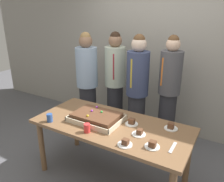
# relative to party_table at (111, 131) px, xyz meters

# --- Properties ---
(ground_plane) EXTENTS (12.00, 12.00, 0.00)m
(ground_plane) POSITION_rel_party_table_xyz_m (0.00, 0.00, -0.67)
(ground_plane) COLOR #5B5B60
(interior_back_panel) EXTENTS (8.00, 0.12, 3.00)m
(interior_back_panel) POSITION_rel_party_table_xyz_m (0.00, 1.60, 0.83)
(interior_back_panel) COLOR #9E998E
(interior_back_panel) RESTS_ON ground_plane
(party_table) EXTENTS (1.85, 0.85, 0.76)m
(party_table) POSITION_rel_party_table_xyz_m (0.00, 0.00, 0.00)
(party_table) COLOR brown
(party_table) RESTS_ON ground_plane
(sheet_cake) EXTENTS (0.61, 0.44, 0.12)m
(sheet_cake) POSITION_rel_party_table_xyz_m (-0.20, -0.02, 0.13)
(sheet_cake) COLOR beige
(sheet_cake) RESTS_ON party_table
(plated_slice_near_left) EXTENTS (0.15, 0.15, 0.07)m
(plated_slice_near_left) POSITION_rel_party_table_xyz_m (0.38, -0.06, 0.11)
(plated_slice_near_left) COLOR white
(plated_slice_near_left) RESTS_ON party_table
(plated_slice_near_right) EXTENTS (0.15, 0.15, 0.07)m
(plated_slice_near_right) POSITION_rel_party_table_xyz_m (0.34, -0.31, 0.11)
(plated_slice_near_right) COLOR white
(plated_slice_near_right) RESTS_ON party_table
(plated_slice_far_left) EXTENTS (0.15, 0.15, 0.07)m
(plated_slice_far_left) POSITION_rel_party_table_xyz_m (0.21, 0.11, 0.11)
(plated_slice_far_left) COLOR white
(plated_slice_far_left) RESTS_ON party_table
(plated_slice_far_right) EXTENTS (0.15, 0.15, 0.07)m
(plated_slice_far_right) POSITION_rel_party_table_xyz_m (0.64, 0.24, 0.11)
(plated_slice_far_right) COLOR white
(plated_slice_far_right) RESTS_ON party_table
(plated_slice_center_front) EXTENTS (0.15, 0.15, 0.07)m
(plated_slice_center_front) POSITION_rel_party_table_xyz_m (0.58, -0.21, 0.11)
(plated_slice_center_front) COLOR white
(plated_slice_center_front) RESTS_ON party_table
(drink_cup_nearest) EXTENTS (0.07, 0.07, 0.10)m
(drink_cup_nearest) POSITION_rel_party_table_xyz_m (-0.67, -0.32, 0.14)
(drink_cup_nearest) COLOR #2D5199
(drink_cup_nearest) RESTS_ON party_table
(drink_cup_middle) EXTENTS (0.07, 0.07, 0.10)m
(drink_cup_middle) POSITION_rel_party_table_xyz_m (-0.13, -0.30, 0.14)
(drink_cup_middle) COLOR red
(drink_cup_middle) RESTS_ON party_table
(cake_server_utensil) EXTENTS (0.03, 0.20, 0.01)m
(cake_server_utensil) POSITION_rel_party_table_xyz_m (0.76, -0.12, 0.09)
(cake_server_utensil) COLOR silver
(cake_server_utensil) RESTS_ON party_table
(person_serving_front) EXTENTS (0.31, 0.31, 1.72)m
(person_serving_front) POSITION_rel_party_table_xyz_m (0.37, 1.01, 0.23)
(person_serving_front) COLOR #28282D
(person_serving_front) RESTS_ON ground_plane
(person_green_shirt_behind) EXTENTS (0.33, 0.33, 1.72)m
(person_green_shirt_behind) POSITION_rel_party_table_xyz_m (-0.07, 0.88, 0.23)
(person_green_shirt_behind) COLOR #28282D
(person_green_shirt_behind) RESTS_ON ground_plane
(person_striped_tie_right) EXTENTS (0.33, 0.33, 1.71)m
(person_striped_tie_right) POSITION_rel_party_table_xyz_m (-0.56, 1.06, 0.23)
(person_striped_tie_right) COLOR #28282D
(person_striped_tie_right) RESTS_ON ground_plane
(person_far_right_suit) EXTENTS (0.35, 0.35, 1.71)m
(person_far_right_suit) POSITION_rel_party_table_xyz_m (-0.95, 0.82, 0.22)
(person_far_right_suit) COLOR #28282D
(person_far_right_suit) RESTS_ON ground_plane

